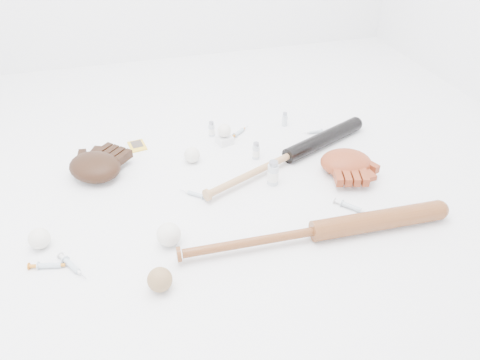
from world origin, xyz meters
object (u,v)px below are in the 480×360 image
object	(u,v)px
bat_dark	(289,156)
glove_dark	(95,167)
pedestal	(225,140)
bat_wood	(315,231)

from	to	relation	value
bat_dark	glove_dark	distance (m)	0.81
glove_dark	pedestal	xyz separation A→B (m)	(0.58, 0.11, -0.03)
bat_dark	glove_dark	world-z (taller)	glove_dark
bat_dark	pedestal	size ratio (longest dim) A/B	14.35
pedestal	bat_dark	bearing A→B (deg)	-45.51
bat_wood	pedestal	world-z (taller)	bat_wood
glove_dark	bat_wood	bearing A→B (deg)	4.90
bat_dark	bat_wood	bearing A→B (deg)	-123.81
bat_wood	pedestal	xyz separation A→B (m)	(-0.14, 0.71, -0.02)
bat_wood	glove_dark	world-z (taller)	glove_dark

